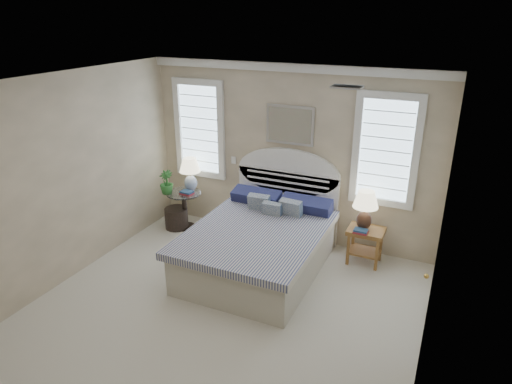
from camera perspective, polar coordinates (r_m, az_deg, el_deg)
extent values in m
cube|color=beige|center=(5.51, -5.69, -16.20)|extent=(4.50, 5.00, 0.01)
cube|color=silver|center=(4.41, -7.01, 12.72)|extent=(4.50, 5.00, 0.01)
cube|color=tan|center=(6.92, 4.25, 4.62)|extent=(4.50, 0.02, 2.70)
cube|color=tan|center=(6.19, -24.54, 0.57)|extent=(0.02, 5.00, 2.70)
cube|color=tan|center=(4.23, 21.32, -8.54)|extent=(0.02, 5.00, 2.70)
cube|color=white|center=(6.62, 4.44, 15.26)|extent=(4.50, 0.08, 0.12)
cube|color=#B2B2B2|center=(4.69, 11.32, 12.77)|extent=(0.30, 0.20, 0.02)
cube|color=white|center=(7.33, -2.81, 4.01)|extent=(0.08, 0.01, 0.12)
cube|color=silver|center=(7.49, -7.02, 7.83)|extent=(0.90, 0.06, 1.60)
cube|color=silver|center=(6.51, 15.92, 5.01)|extent=(0.90, 0.06, 1.60)
cube|color=silver|center=(6.76, 4.24, 8.34)|extent=(0.74, 0.04, 0.58)
cube|color=white|center=(5.38, 21.91, -3.85)|extent=(0.02, 1.80, 2.40)
cube|color=beige|center=(6.34, 0.24, -7.56)|extent=(1.60, 2.10, 0.55)
cube|color=navy|center=(6.16, 0.05, -5.21)|extent=(1.72, 2.15, 0.10)
cube|color=silver|center=(7.15, 3.91, -1.65)|extent=(1.62, 0.08, 1.10)
cube|color=#1C2147|center=(6.98, 0.05, -0.59)|extent=(0.75, 0.31, 0.23)
cube|color=#1C2147|center=(6.71, 6.29, -1.66)|extent=(0.75, 0.31, 0.23)
cube|color=#334D74|center=(6.73, 0.41, -1.62)|extent=(0.33, 0.20, 0.34)
cube|color=#334D74|center=(6.56, 4.40, -2.33)|extent=(0.33, 0.20, 0.34)
cube|color=#334D74|center=(6.57, 2.04, -2.45)|extent=(0.28, 0.14, 0.29)
cylinder|color=black|center=(7.74, -8.77, -4.30)|extent=(0.32, 0.32, 0.03)
cylinder|color=black|center=(7.62, -8.89, -2.38)|extent=(0.08, 0.08, 0.60)
cylinder|color=silver|center=(7.50, -9.03, -0.14)|extent=(0.56, 0.56, 0.02)
cube|color=olive|center=(6.61, 13.61, -4.77)|extent=(0.50, 0.40, 0.06)
cube|color=olive|center=(6.75, 13.37, -7.20)|extent=(0.44, 0.34, 0.03)
cube|color=olive|center=(6.63, 11.45, -7.06)|extent=(0.04, 0.04, 0.47)
cube|color=olive|center=(6.89, 12.04, -5.95)|extent=(0.04, 0.04, 0.47)
cube|color=olive|center=(6.57, 14.86, -7.67)|extent=(0.04, 0.04, 0.47)
cube|color=olive|center=(6.83, 15.32, -6.52)|extent=(0.04, 0.04, 0.47)
cylinder|color=black|center=(7.70, -9.90, -3.22)|extent=(0.48, 0.48, 0.35)
cylinder|color=silver|center=(7.58, -8.11, 0.36)|extent=(0.13, 0.13, 0.03)
ellipsoid|color=silver|center=(7.54, -8.16, 1.13)|extent=(0.24, 0.24, 0.26)
cylinder|color=gold|center=(7.49, -8.22, 2.28)|extent=(0.03, 0.03, 0.09)
cylinder|color=black|center=(6.59, 13.26, -4.35)|extent=(0.15, 0.15, 0.03)
ellipsoid|color=black|center=(6.55, 13.35, -3.47)|extent=(0.28, 0.28, 0.27)
cylinder|color=gold|center=(6.48, 13.47, -2.14)|extent=(0.04, 0.04, 0.10)
imported|color=#2F6B2B|center=(7.44, -11.14, 1.19)|extent=(0.24, 0.24, 0.38)
cube|color=maroon|center=(7.41, -8.64, -0.18)|extent=(0.21, 0.16, 0.03)
cube|color=navy|center=(7.40, -8.65, 0.02)|extent=(0.20, 0.15, 0.03)
cube|color=maroon|center=(6.46, 12.94, -4.90)|extent=(0.20, 0.15, 0.03)
cube|color=navy|center=(6.45, 12.96, -4.68)|extent=(0.19, 0.14, 0.03)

